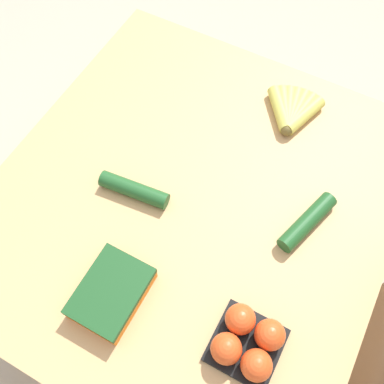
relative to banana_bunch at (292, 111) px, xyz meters
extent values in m
plane|color=#B7A88E|center=(0.36, -0.12, -0.75)|extent=(12.00, 12.00, 0.00)
cube|color=tan|center=(0.36, -0.12, -0.03)|extent=(1.07, 0.98, 0.03)
cylinder|color=tan|center=(-0.11, -0.55, -0.40)|extent=(0.06, 0.06, 0.70)
cylinder|color=tan|center=(-0.11, 0.31, -0.40)|extent=(0.06, 0.06, 0.70)
cylinder|color=#8E6642|center=(0.28, 0.45, -0.53)|extent=(0.04, 0.04, 0.44)
sphere|color=brown|center=(0.06, 0.01, 0.00)|extent=(0.04, 0.04, 0.04)
cylinder|color=#CCC651|center=(0.00, 0.03, 0.00)|extent=(0.15, 0.08, 0.04)
cylinder|color=#CCC651|center=(-0.01, 0.02, 0.00)|extent=(0.15, 0.06, 0.04)
cylinder|color=#CCC651|center=(-0.01, 0.01, 0.00)|extent=(0.14, 0.04, 0.04)
cylinder|color=#CCC651|center=(-0.01, 0.00, 0.00)|extent=(0.15, 0.06, 0.04)
cylinder|color=#CCC651|center=(0.00, -0.01, 0.00)|extent=(0.15, 0.08, 0.04)
cylinder|color=#CCC651|center=(0.00, -0.02, 0.00)|extent=(0.14, 0.10, 0.04)
cylinder|color=#CCC651|center=(0.01, -0.03, 0.00)|extent=(0.14, 0.12, 0.04)
cube|color=black|center=(0.62, 0.15, -0.01)|extent=(0.15, 0.15, 0.01)
sphere|color=#DB4C1E|center=(0.59, 0.12, 0.02)|extent=(0.07, 0.07, 0.07)
sphere|color=#DB4C1E|center=(0.66, 0.12, 0.02)|extent=(0.07, 0.07, 0.07)
sphere|color=#DB4C1E|center=(0.59, 0.19, 0.02)|extent=(0.07, 0.07, 0.07)
sphere|color=#DB4C1E|center=(0.66, 0.19, 0.02)|extent=(0.07, 0.07, 0.07)
cube|color=orange|center=(0.67, -0.16, 0.01)|extent=(0.18, 0.13, 0.05)
cube|color=#19471E|center=(0.67, -0.16, 0.02)|extent=(0.18, 0.13, 0.02)
cylinder|color=#1E5123|center=(0.30, 0.16, 0.00)|extent=(0.19, 0.09, 0.04)
cylinder|color=#1E5123|center=(0.42, -0.26, 0.00)|extent=(0.06, 0.18, 0.04)
camera|label=1|loc=(0.83, 0.13, 0.99)|focal=42.00mm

